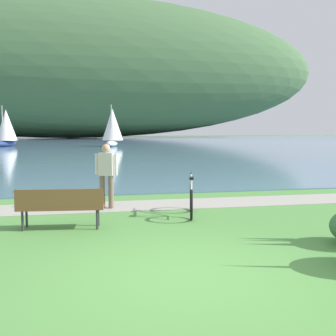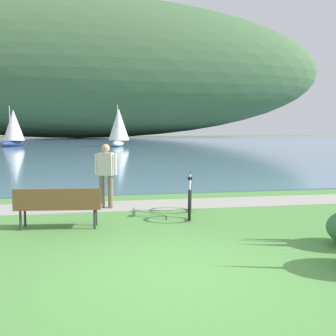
{
  "view_description": "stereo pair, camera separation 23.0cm",
  "coord_description": "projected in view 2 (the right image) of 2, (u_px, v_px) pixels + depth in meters",
  "views": [
    {
      "loc": [
        -1.38,
        -5.54,
        2.15
      ],
      "look_at": [
        0.81,
        5.65,
        1.0
      ],
      "focal_mm": 43.37,
      "sensor_mm": 36.0,
      "label": 1
    },
    {
      "loc": [
        -1.16,
        -5.58,
        2.15
      ],
      "look_at": [
        0.81,
        5.65,
        1.0
      ],
      "focal_mm": 43.37,
      "sensor_mm": 36.0,
      "label": 2
    }
  ],
  "objects": [
    {
      "name": "ground_plane",
      "position": [
        180.0,
        276.0,
        5.88
      ],
      "size": [
        200.0,
        200.0,
        0.0
      ],
      "primitive_type": "plane",
      "color": "#518E42"
    },
    {
      "name": "distant_hillside",
      "position": [
        77.0,
        68.0,
        78.47
      ],
      "size": [
        99.9,
        28.0,
        27.17
      ],
      "primitive_type": "ellipsoid",
      "color": "#42663D",
      "rests_on": "bay_water"
    },
    {
      "name": "park_bench_near_camera",
      "position": [
        58.0,
        204.0,
        8.57
      ],
      "size": [
        1.84,
        0.66,
        0.88
      ],
      "color": "brown",
      "rests_on": "ground"
    },
    {
      "name": "shoreline_path",
      "position": [
        141.0,
        205.0,
        11.17
      ],
      "size": [
        60.0,
        1.5,
        0.01
      ],
      "primitive_type": "cube",
      "color": "#A39E93",
      "rests_on": "ground"
    },
    {
      "name": "sailboat_nearest_to_shore",
      "position": [
        13.0,
        127.0,
        44.81
      ],
      "size": [
        2.96,
        3.88,
        4.44
      ],
      "color": "navy",
      "rests_on": "bay_water"
    },
    {
      "name": "bay_water",
      "position": [
        106.0,
        144.0,
        52.09
      ],
      "size": [
        180.0,
        80.0,
        0.04
      ],
      "primitive_type": "cube",
      "color": "#5B7F9E",
      "rests_on": "ground"
    },
    {
      "name": "bicycle_leaning_near_bench",
      "position": [
        190.0,
        199.0,
        9.88
      ],
      "size": [
        0.48,
        1.73,
        1.01
      ],
      "color": "black",
      "rests_on": "ground"
    },
    {
      "name": "person_at_shoreline",
      "position": [
        106.0,
        172.0,
        10.71
      ],
      "size": [
        0.58,
        0.34,
        1.71
      ],
      "color": "#72604C",
      "rests_on": "ground"
    },
    {
      "name": "sailboat_toward_hillside",
      "position": [
        119.0,
        127.0,
        44.93
      ],
      "size": [
        2.79,
        4.03,
        4.56
      ],
      "color": "white",
      "rests_on": "bay_water"
    }
  ]
}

